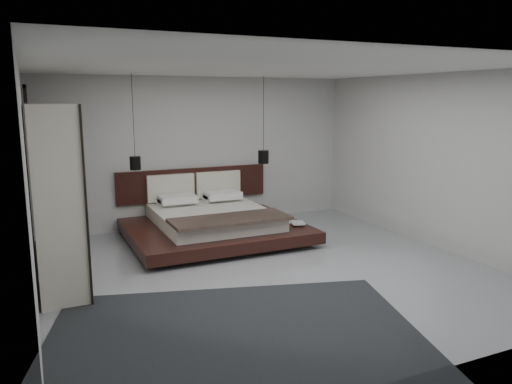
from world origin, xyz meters
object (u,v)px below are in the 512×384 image
lattice_screen (31,170)px  rug (236,339)px  pendant_right (263,157)px  bed (213,222)px  wardrobe (54,193)px  pendant_left (135,163)px

lattice_screen → rug: (1.75, -4.15, -1.29)m
lattice_screen → pendant_right: 3.99m
bed → wardrobe: wardrobe is taller
bed → rug: size_ratio=0.76×
bed → pendant_right: (1.19, 0.47, 1.03)m
bed → pendant_right: 1.64m
bed → wardrobe: (-2.55, -0.94, 0.87)m
wardrobe → rug: size_ratio=0.63×
lattice_screen → rug: lattice_screen is taller
lattice_screen → bed: lattice_screen is taller
wardrobe → rug: bearing=-60.6°
lattice_screen → wardrobe: size_ratio=1.09×
bed → rug: 3.76m
pendant_right → rug: (-2.24, -4.07, -1.31)m
pendant_left → pendant_right: same height
lattice_screen → pendant_left: size_ratio=1.64×
pendant_left → rug: pendant_left is taller
lattice_screen → pendant_left: bearing=-2.7°
lattice_screen → pendant_right: size_ratio=1.62×
bed → pendant_right: bearing=21.5°
pendant_left → wardrobe: (-1.35, -1.41, -0.16)m
pendant_left → wardrobe: pendant_left is taller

